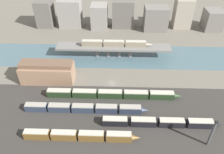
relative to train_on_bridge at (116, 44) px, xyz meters
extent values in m
plane|color=#666056|center=(-1.64, -27.22, -8.88)|extent=(400.00, 400.00, 0.00)
cube|color=#33302D|center=(-1.64, -51.22, -8.87)|extent=(280.00, 42.00, 0.01)
cube|color=#47606B|center=(-1.64, 0.00, -8.87)|extent=(320.00, 27.48, 0.01)
cube|color=slate|center=(-1.64, 0.00, -2.43)|extent=(69.93, 9.28, 1.22)
cylinder|color=slate|center=(-11.95, 0.00, -5.96)|extent=(2.99, 2.99, 5.83)
cylinder|color=slate|center=(-5.08, 0.00, -5.96)|extent=(2.99, 2.99, 5.83)
cylinder|color=slate|center=(1.79, 0.00, -5.96)|extent=(2.99, 2.99, 5.83)
cylinder|color=slate|center=(8.66, 0.00, -5.96)|extent=(2.99, 2.99, 5.83)
cube|color=gray|center=(-14.67, 0.00, -0.16)|extent=(12.49, 2.71, 3.33)
cube|color=#B7B2A3|center=(-14.67, 0.00, 1.71)|extent=(11.99, 2.49, 0.40)
cube|color=gray|center=(-1.41, 0.00, -0.16)|extent=(12.49, 2.71, 3.33)
cube|color=#B7B2A3|center=(-1.41, 0.00, 1.71)|extent=(11.99, 2.49, 0.40)
cube|color=gray|center=(11.85, 0.00, -0.16)|extent=(12.49, 2.71, 3.33)
cube|color=#B7B2A3|center=(11.85, 0.00, 1.71)|extent=(11.99, 2.49, 0.40)
cone|color=gray|center=(20.28, 0.00, -0.32)|extent=(4.37, 2.44, 2.44)
cube|color=brown|center=(-30.43, -63.30, -7.06)|extent=(10.09, 2.79, 3.63)
cube|color=#B7B2A3|center=(-30.43, -63.30, -5.05)|extent=(9.68, 2.56, 0.40)
cube|color=brown|center=(-19.50, -63.30, -7.06)|extent=(10.09, 2.79, 3.63)
cube|color=#B7B2A3|center=(-19.50, -63.30, -5.05)|extent=(9.68, 2.56, 0.40)
cube|color=brown|center=(-8.58, -63.30, -7.06)|extent=(10.09, 2.79, 3.63)
cube|color=#B7B2A3|center=(-8.58, -63.30, -5.05)|extent=(9.68, 2.56, 0.40)
cube|color=brown|center=(2.34, -63.30, -7.06)|extent=(10.09, 2.79, 3.63)
cube|color=#B7B2A3|center=(2.34, -63.30, -5.05)|extent=(9.68, 2.56, 0.40)
cone|color=brown|center=(9.15, -63.30, -7.24)|extent=(3.53, 2.51, 2.51)
cube|color=black|center=(0.62, -55.23, -7.26)|extent=(10.76, 3.04, 3.22)
cube|color=#B7B2A3|center=(0.62, -55.23, -5.45)|extent=(10.33, 2.79, 0.40)
cube|color=black|center=(12.57, -55.23, -7.26)|extent=(10.76, 3.04, 3.22)
cube|color=#B7B2A3|center=(12.57, -55.23, -5.45)|extent=(10.33, 2.79, 0.40)
cube|color=black|center=(24.53, -55.23, -7.26)|extent=(10.76, 3.04, 3.22)
cube|color=#B7B2A3|center=(24.53, -55.23, -5.45)|extent=(10.33, 2.79, 0.40)
cube|color=black|center=(36.48, -55.23, -7.26)|extent=(10.76, 3.04, 3.22)
cube|color=#B7B2A3|center=(36.48, -55.23, -5.45)|extent=(10.33, 2.79, 0.40)
cone|color=black|center=(43.74, -55.23, -7.43)|extent=(3.77, 2.73, 2.73)
cube|color=#2D384C|center=(-35.51, -48.03, -7.27)|extent=(9.89, 3.11, 3.20)
cube|color=#9E998E|center=(-35.51, -48.03, -5.47)|extent=(9.50, 2.87, 0.40)
cube|color=#2D384C|center=(-24.81, -48.03, -7.27)|extent=(9.89, 3.11, 3.20)
cube|color=#9E998E|center=(-24.81, -48.03, -5.47)|extent=(9.50, 2.87, 0.40)
cube|color=#2D384C|center=(-14.10, -48.03, -7.27)|extent=(9.89, 3.11, 3.20)
cube|color=#9E998E|center=(-14.10, -48.03, -5.47)|extent=(9.50, 2.87, 0.40)
cube|color=#2D384C|center=(-3.40, -48.03, -7.27)|extent=(9.89, 3.11, 3.20)
cube|color=#9E998E|center=(-3.40, -48.03, -5.47)|extent=(9.50, 2.87, 0.40)
cube|color=#2D384C|center=(7.31, -48.03, -7.27)|extent=(9.89, 3.11, 3.20)
cube|color=#9E998E|center=(7.31, -48.03, -5.47)|extent=(9.50, 2.87, 0.40)
cone|color=#2D384C|center=(13.99, -48.03, -7.43)|extent=(3.46, 2.80, 2.80)
cube|color=#23381E|center=(-27.09, -38.12, -7.18)|extent=(11.82, 3.20, 3.38)
cube|color=#B7B2A3|center=(-27.09, -38.12, -5.29)|extent=(11.34, 2.94, 0.40)
cube|color=#23381E|center=(-14.60, -38.12, -7.18)|extent=(11.82, 3.20, 3.38)
cube|color=#B7B2A3|center=(-14.60, -38.12, -5.29)|extent=(11.34, 2.94, 0.40)
cube|color=#23381E|center=(-2.11, -38.12, -7.18)|extent=(11.82, 3.20, 3.38)
cube|color=#B7B2A3|center=(-2.11, -38.12, -5.29)|extent=(11.34, 2.94, 0.40)
cube|color=#23381E|center=(10.37, -38.12, -7.18)|extent=(11.82, 3.20, 3.38)
cube|color=#B7B2A3|center=(10.37, -38.12, -5.29)|extent=(11.34, 2.94, 0.40)
cube|color=#23381E|center=(22.86, -38.12, -7.18)|extent=(11.82, 3.20, 3.38)
cube|color=#B7B2A3|center=(22.86, -38.12, -5.29)|extent=(11.34, 2.94, 0.40)
cone|color=#23381E|center=(30.84, -38.12, -7.35)|extent=(4.14, 2.88, 2.88)
cube|color=#937056|center=(-35.67, -25.64, -4.18)|extent=(27.44, 10.45, 9.38)
cube|color=brown|center=(-35.67, -25.64, 1.54)|extent=(26.89, 7.31, 2.06)
cylinder|color=#4C4C51|center=(36.95, -64.29, -2.71)|extent=(0.95, 0.95, 12.33)
cube|color=black|center=(36.95, -64.29, 4.06)|extent=(1.00, 0.70, 1.20)
cube|color=#605B56|center=(-55.78, 44.13, 1.04)|extent=(12.13, 13.08, 19.83)
cube|color=gray|center=(-36.21, 44.47, 1.41)|extent=(17.00, 12.41, 20.57)
cube|color=gray|center=(-13.55, 42.21, 0.10)|extent=(12.22, 14.05, 17.94)
cube|color=#605B56|center=(4.34, 44.27, 1.35)|extent=(16.19, 10.51, 20.46)
cube|color=slate|center=(28.98, 40.29, -0.15)|extent=(17.45, 13.31, 17.45)
cube|color=gray|center=(49.87, 45.17, 1.98)|extent=(13.05, 10.74, 21.72)
cube|color=slate|center=(72.40, 42.25, -1.45)|extent=(12.94, 14.73, 14.84)
camera|label=1|loc=(1.41, -117.45, 64.11)|focal=35.00mm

